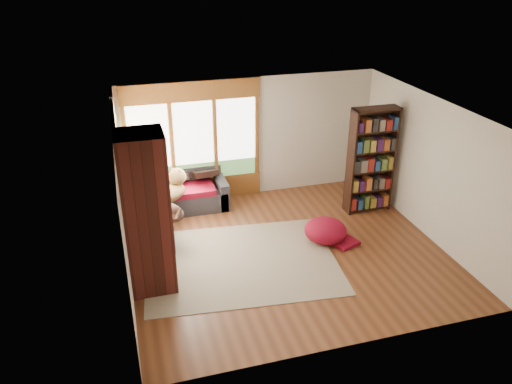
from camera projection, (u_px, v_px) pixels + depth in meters
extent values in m
plane|color=#592E18|center=(287.00, 251.00, 9.02)|extent=(5.50, 5.50, 0.00)
plane|color=white|center=(291.00, 112.00, 7.88)|extent=(5.50, 5.50, 0.00)
cube|color=silver|center=(250.00, 138.00, 10.61)|extent=(5.50, 0.04, 2.60)
cube|color=silver|center=(354.00, 267.00, 6.29)|extent=(5.50, 0.04, 2.60)
cube|color=silver|center=(122.00, 207.00, 7.77)|extent=(0.04, 5.00, 2.60)
cube|color=silver|center=(430.00, 169.00, 9.13)|extent=(0.04, 5.00, 2.60)
cube|color=brown|center=(194.00, 142.00, 10.26)|extent=(2.82, 0.10, 1.90)
cube|color=white|center=(194.00, 142.00, 10.26)|extent=(2.54, 0.09, 1.62)
cube|color=brown|center=(121.00, 174.00, 8.79)|extent=(0.10, 2.62, 1.90)
cube|color=white|center=(121.00, 174.00, 8.79)|extent=(0.09, 2.36, 1.62)
cube|color=olive|center=(118.00, 137.00, 9.34)|extent=(0.03, 0.72, 0.90)
cube|color=#471914|center=(147.00, 214.00, 7.55)|extent=(0.70, 0.70, 2.60)
cube|color=#282931|center=(179.00, 203.00, 10.29)|extent=(2.20, 0.90, 0.42)
cube|color=#282931|center=(175.00, 178.00, 10.41)|extent=(2.20, 0.20, 0.38)
cube|color=#282931|center=(226.00, 193.00, 10.50)|extent=(0.20, 0.90, 0.60)
cube|color=maroon|center=(174.00, 194.00, 10.04)|extent=(1.90, 0.66, 0.12)
cube|color=#282931|center=(150.00, 222.00, 9.56)|extent=(0.90, 2.20, 0.42)
cube|color=#282931|center=(129.00, 205.00, 9.30)|extent=(0.20, 2.20, 0.38)
cube|color=#282931|center=(154.00, 244.00, 8.66)|extent=(0.90, 0.20, 0.60)
cube|color=maroon|center=(157.00, 217.00, 9.17)|extent=(0.66, 1.20, 0.12)
cube|color=maroon|center=(152.00, 195.00, 9.99)|extent=(0.66, 0.66, 0.12)
cube|color=beige|center=(241.00, 262.00, 8.70)|extent=(3.52, 2.83, 0.01)
cube|color=black|center=(391.00, 158.00, 10.12)|extent=(0.04, 0.31, 2.19)
cube|color=black|center=(351.00, 163.00, 9.89)|extent=(0.04, 0.31, 2.19)
cube|color=black|center=(368.00, 158.00, 10.13)|extent=(0.94, 0.02, 2.19)
cube|color=black|center=(366.00, 206.00, 10.46)|extent=(0.86, 0.29, 0.03)
cube|color=black|center=(368.00, 188.00, 10.27)|extent=(0.86, 0.29, 0.03)
cube|color=black|center=(370.00, 170.00, 10.09)|extent=(0.86, 0.29, 0.03)
cube|color=black|center=(372.00, 150.00, 9.91)|extent=(0.86, 0.29, 0.03)
cube|color=black|center=(374.00, 130.00, 9.72)|extent=(0.86, 0.29, 0.03)
cube|color=black|center=(377.00, 110.00, 9.54)|extent=(0.86, 0.29, 0.03)
cube|color=#726659|center=(372.00, 161.00, 9.99)|extent=(0.82, 0.23, 2.03)
ellipsoid|color=maroon|center=(326.00, 230.00, 9.26)|extent=(0.94, 0.94, 0.43)
ellipsoid|color=brown|center=(166.00, 190.00, 9.59)|extent=(1.02, 0.96, 0.29)
sphere|color=brown|center=(177.00, 178.00, 9.75)|extent=(0.49, 0.49, 0.35)
cone|color=brown|center=(175.00, 172.00, 9.65)|extent=(0.18, 0.18, 0.15)
ellipsoid|color=black|center=(166.00, 208.00, 8.94)|extent=(0.87, 0.95, 0.27)
sphere|color=black|center=(155.00, 197.00, 9.05)|extent=(0.45, 0.45, 0.32)
cone|color=black|center=(156.00, 191.00, 8.97)|extent=(0.16, 0.16, 0.14)
cube|color=black|center=(209.00, 169.00, 10.39)|extent=(0.45, 0.12, 0.45)
cube|color=black|center=(180.00, 172.00, 10.24)|extent=(0.45, 0.12, 0.45)
cube|color=black|center=(136.00, 187.00, 9.61)|extent=(0.45, 0.12, 0.45)
cube|color=black|center=(140.00, 213.00, 8.66)|extent=(0.45, 0.12, 0.45)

